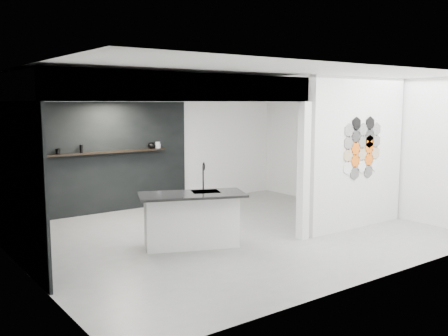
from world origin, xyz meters
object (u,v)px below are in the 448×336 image
Objects in this scene: stockpot at (36,150)px; glass_vase at (158,145)px; bottle_dark at (81,149)px; partition_panel at (358,153)px; wall_basin at (27,201)px; utensil_cup at (58,151)px; kitchen_island at (192,219)px; kettle at (152,145)px; glass_bowl at (158,146)px.

stockpot reaches higher than glass_vase.
bottle_dark is (0.89, 0.00, -0.02)m from stockpot.
wall_basin is at bearing 161.77° from partition_panel.
stockpot is 0.42m from utensil_cup.
partition_panel is at bearing -45.25° from bottle_dark.
kettle reaches higher than kitchen_island.
utensil_cup is (0.42, 0.00, -0.05)m from stockpot.
glass_vase is at bearing 92.99° from kitchen_island.
kitchen_island reaches higher than wall_basin.
stockpot is 1.55× the size of kettle.
partition_panel reaches higher than glass_vase.
glass_vase is (0.15, 0.00, 0.00)m from kettle.
bottle_dark is at bearing 0.00° from stockpot.
utensil_cup is at bearing 0.00° from stockpot.
partition_panel is 4.39m from glass_vase.
bottle_dark is (-3.83, 3.87, 0.00)m from partition_panel.
wall_basin is 2.27m from stockpot.
wall_basin is (-5.46, 1.80, -0.55)m from partition_panel.
stockpot is at bearing 180.00° from glass_vase.
kettle is (2.49, 0.00, -0.03)m from stockpot.
glass_bowl is (-2.08, 3.87, -0.03)m from partition_panel.
glass_vase is at bearing 6.84° from kettle.
stockpot is 1.50× the size of bottle_dark.
partition_panel is 21.05× the size of glass_bowl.
kettle is 1.44× the size of utensil_cup.
kitchen_island is (2.27, -1.06, -0.39)m from wall_basin.
utensil_cup reaches higher than kitchen_island.
glass_bowl is (1.12, 3.12, 0.91)m from kitchen_island.
glass_bowl reaches higher than kitchen_island.
glass_vase is at bearing 0.00° from utensil_cup.
glass_bowl is 0.79× the size of bottle_dark.
wall_basin is 4.01m from glass_vase.
stockpot is at bearing 180.00° from bottle_dark.
glass_bowl is at bearing 31.35° from wall_basin.
bottle_dark is (-1.76, 0.00, 0.01)m from glass_vase.
kettle is (3.24, 2.07, 0.54)m from wall_basin.
kettle is 1.22× the size of glass_bowl.
wall_basin is 4.15× the size of glass_vase.
glass_vase is (1.12, 3.12, 0.93)m from kitchen_island.
kettle is 1.60m from bottle_dark.
glass_bowl is at bearing 0.00° from utensil_cup.
kettle reaches higher than utensil_cup.
glass_vase is at bearing 0.00° from glass_bowl.
partition_panel is at bearing -61.77° from glass_vase.
glass_bowl is (2.65, 0.00, -0.06)m from stockpot.
utensil_cup is at bearing 132.27° from kitchen_island.
partition_panel is 5.78m from wall_basin.
utensil_cup is (-0.47, 0.00, -0.03)m from bottle_dark.
stockpot is 2.49m from kettle.
wall_basin is 2.69m from bottle_dark.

